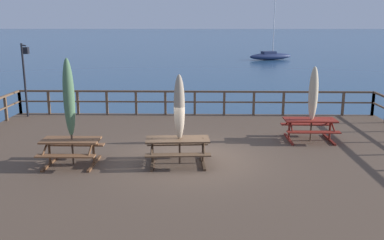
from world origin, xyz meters
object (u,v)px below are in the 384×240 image
picnic_table_front_right (178,145)px  patio_umbrella_tall_back_right (179,108)px  patio_umbrella_tall_front (69,98)px  patio_umbrella_short_back (313,94)px  lamp_post_hooked (25,69)px  sailboat_distant (270,56)px  picnic_table_mid_centre (71,146)px  picnic_table_back_right (310,125)px

picnic_table_front_right → patio_umbrella_tall_back_right: (0.05, 0.03, 1.13)m
patio_umbrella_tall_front → patio_umbrella_short_back: patio_umbrella_tall_front is taller
patio_umbrella_short_back → lamp_post_hooked: (-11.42, 3.48, 0.45)m
patio_umbrella_tall_front → sailboat_distant: size_ratio=0.40×
picnic_table_mid_centre → patio_umbrella_tall_front: size_ratio=0.53×
patio_umbrella_tall_front → patio_umbrella_short_back: 8.07m
picnic_table_mid_centre → picnic_table_back_right: size_ratio=0.93×
picnic_table_mid_centre → lamp_post_hooked: size_ratio=0.52×
picnic_table_front_right → patio_umbrella_tall_front: patio_umbrella_tall_front is taller
picnic_table_mid_centre → patio_umbrella_tall_back_right: bearing=3.1°
lamp_post_hooked → patio_umbrella_tall_back_right: bearing=-40.8°
picnic_table_back_right → patio_umbrella_short_back: 1.12m
picnic_table_mid_centre → picnic_table_back_right: same height
patio_umbrella_tall_back_right → picnic_table_front_right: bearing=-154.9°
patio_umbrella_short_back → sailboat_distant: sailboat_distant is taller
patio_umbrella_tall_front → sailboat_distant: 46.06m
picnic_table_front_right → lamp_post_hooked: (-6.88, 6.02, 1.56)m
patio_umbrella_short_back → picnic_table_front_right: bearing=-150.7°
patio_umbrella_tall_back_right → patio_umbrella_tall_front: bearing=-176.9°
patio_umbrella_tall_front → lamp_post_hooked: 7.25m
patio_umbrella_short_back → patio_umbrella_tall_back_right: (-4.48, -2.52, 0.02)m
patio_umbrella_tall_front → sailboat_distant: (12.85, 44.17, -2.25)m
picnic_table_back_right → patio_umbrella_tall_back_right: patio_umbrella_tall_back_right is taller
picnic_table_mid_centre → lamp_post_hooked: lamp_post_hooked is taller
sailboat_distant → patio_umbrella_tall_back_right: bearing=-102.5°
picnic_table_back_right → patio_umbrella_tall_back_right: 5.28m
patio_umbrella_tall_back_right → sailboat_distant: bearing=77.5°
patio_umbrella_tall_front → picnic_table_back_right: bearing=20.0°
patio_umbrella_tall_front → patio_umbrella_tall_back_right: patio_umbrella_tall_front is taller
patio_umbrella_tall_back_right → lamp_post_hooked: bearing=139.2°
picnic_table_mid_centre → patio_umbrella_short_back: bearing=19.4°
patio_umbrella_tall_front → lamp_post_hooked: size_ratio=0.97×
sailboat_distant → picnic_table_back_right: bearing=-97.3°
patio_umbrella_tall_back_right → picnic_table_back_right: bearing=30.2°
picnic_table_back_right → picnic_table_mid_centre: bearing=-160.0°
picnic_table_back_right → sailboat_distant: sailboat_distant is taller
lamp_post_hooked → patio_umbrella_tall_front: bearing=-58.2°
picnic_table_mid_centre → patio_umbrella_short_back: patio_umbrella_short_back is taller
picnic_table_mid_centre → patio_umbrella_short_back: (7.64, 2.69, 1.12)m
picnic_table_front_right → patio_umbrella_tall_back_right: bearing=25.1°
patio_umbrella_tall_front → sailboat_distant: sailboat_distant is taller
picnic_table_mid_centre → lamp_post_hooked: (-3.78, 6.17, 1.56)m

